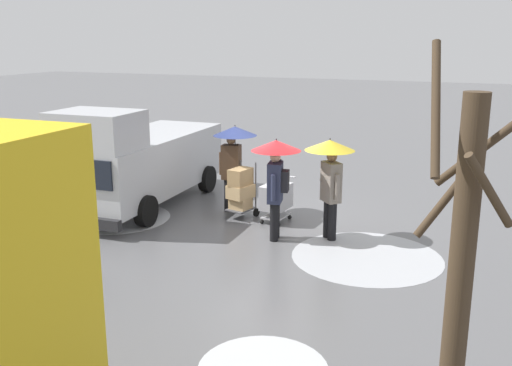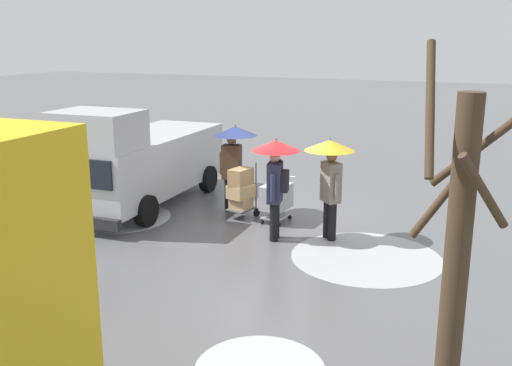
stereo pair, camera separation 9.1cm
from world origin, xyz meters
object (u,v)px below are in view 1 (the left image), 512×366
at_px(pedestrian_white_side, 276,166).
at_px(hand_dolly_boxes, 241,190).
at_px(shopping_cart_vendor, 276,198).
at_px(pedestrian_pink_side, 330,165).
at_px(cargo_van_parked_right, 139,160).
at_px(pedestrian_black_side, 233,148).
at_px(bare_tree_near, 459,274).

bearing_deg(pedestrian_white_side, hand_dolly_boxes, -39.69).
relative_size(shopping_cart_vendor, pedestrian_white_side, 0.49).
distance_m(shopping_cart_vendor, pedestrian_white_side, 1.53).
xyz_separation_m(pedestrian_pink_side, pedestrian_white_side, (1.03, 0.46, -0.01)).
distance_m(cargo_van_parked_right, pedestrian_black_side, 2.47).
height_order(shopping_cart_vendor, pedestrian_black_side, pedestrian_black_side).
relative_size(pedestrian_pink_side, pedestrian_black_side, 1.00).
bearing_deg(pedestrian_white_side, shopping_cart_vendor, -70.01).
distance_m(hand_dolly_boxes, bare_tree_near, 8.45).
distance_m(cargo_van_parked_right, hand_dolly_boxes, 2.79).
height_order(pedestrian_black_side, pedestrian_white_side, same).
bearing_deg(shopping_cart_vendor, pedestrian_pink_side, 156.25).
xyz_separation_m(hand_dolly_boxes, pedestrian_black_side, (0.35, -0.37, 0.90)).
distance_m(shopping_cart_vendor, pedestrian_pink_side, 1.86).
bearing_deg(pedestrian_pink_side, shopping_cart_vendor, -23.75).
bearing_deg(pedestrian_black_side, bare_tree_near, 128.44).
bearing_deg(pedestrian_pink_side, pedestrian_black_side, -19.98).
xyz_separation_m(hand_dolly_boxes, bare_tree_near, (-5.16, 6.56, 1.31)).
xyz_separation_m(cargo_van_parked_right, pedestrian_black_side, (-2.39, -0.45, 0.41)).
bearing_deg(cargo_van_parked_right, bare_tree_near, 140.59).
bearing_deg(shopping_cart_vendor, pedestrian_white_side, 109.99).
relative_size(shopping_cart_vendor, hand_dolly_boxes, 0.79).
xyz_separation_m(pedestrian_pink_side, pedestrian_black_side, (2.64, -0.96, 0.00)).
bearing_deg(pedestrian_white_side, bare_tree_near, 125.21).
height_order(shopping_cart_vendor, pedestrian_white_side, pedestrian_white_side).
relative_size(cargo_van_parked_right, pedestrian_black_side, 2.51).
bearing_deg(shopping_cart_vendor, cargo_van_parked_right, 1.78).
xyz_separation_m(cargo_van_parked_right, bare_tree_near, (-7.90, 6.49, 0.81)).
height_order(hand_dolly_boxes, pedestrian_black_side, pedestrian_black_side).
distance_m(hand_dolly_boxes, pedestrian_black_side, 1.03).
bearing_deg(bare_tree_near, cargo_van_parked_right, -39.41).
xyz_separation_m(shopping_cart_vendor, pedestrian_pink_side, (-1.42, 0.63, 1.02)).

